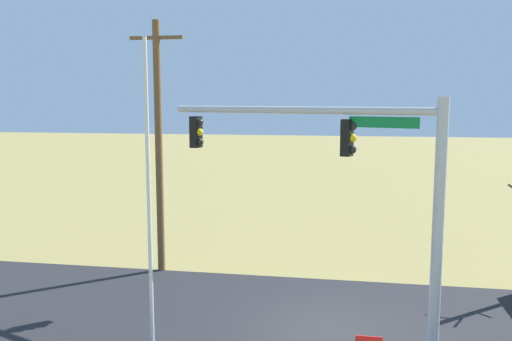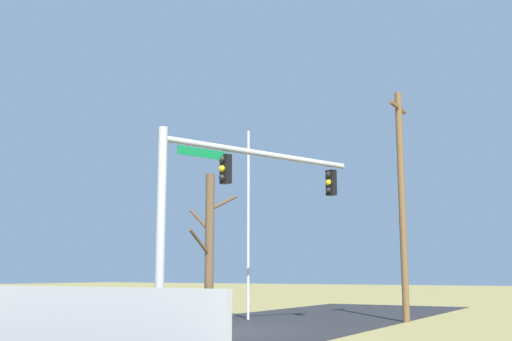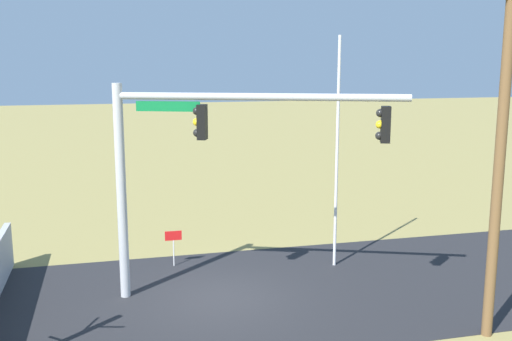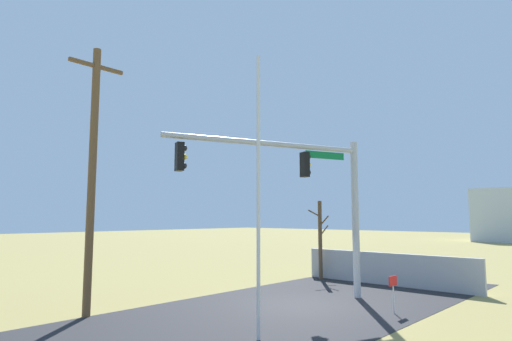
# 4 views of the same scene
# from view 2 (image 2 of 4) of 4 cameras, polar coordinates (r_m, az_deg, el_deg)

# --- Properties ---
(ground_plane) EXTENTS (160.00, 160.00, 0.00)m
(ground_plane) POSITION_cam_2_polar(r_m,az_deg,el_deg) (20.64, -2.54, -14.41)
(ground_plane) COLOR olive
(road_surface) EXTENTS (28.00, 8.00, 0.01)m
(road_surface) POSITION_cam_2_polar(r_m,az_deg,el_deg) (24.11, 2.68, -13.68)
(road_surface) COLOR #232326
(road_surface) RESTS_ON ground_plane
(sidewalk_corner) EXTENTS (6.00, 6.00, 0.01)m
(sidewalk_corner) POSITION_cam_2_polar(r_m,az_deg,el_deg) (18.08, -11.00, -14.96)
(sidewalk_corner) COLOR #B7B5AD
(sidewalk_corner) RESTS_ON ground_plane
(retaining_fence) EXTENTS (0.20, 8.44, 1.49)m
(retaining_fence) POSITION_cam_2_polar(r_m,az_deg,el_deg) (15.69, -15.97, -12.93)
(retaining_fence) COLOR #A8A8AD
(retaining_fence) RESTS_ON ground_plane
(signal_mast) EXTENTS (7.57, 3.11, 6.22)m
(signal_mast) POSITION_cam_2_polar(r_m,az_deg,el_deg) (20.18, -3.05, -1.91)
(signal_mast) COLOR #B2B5BA
(signal_mast) RESTS_ON ground_plane
(flagpole) EXTENTS (0.10, 0.10, 7.62)m
(flagpole) POSITION_cam_2_polar(r_m,az_deg,el_deg) (25.18, -0.71, -4.84)
(flagpole) COLOR silver
(flagpole) RESTS_ON ground_plane
(utility_pole) EXTENTS (1.90, 0.26, 8.88)m
(utility_pole) POSITION_cam_2_polar(r_m,az_deg,el_deg) (24.65, 13.21, -2.63)
(utility_pole) COLOR brown
(utility_pole) RESTS_ON ground_plane
(bare_tree) EXTENTS (1.27, 1.02, 4.01)m
(bare_tree) POSITION_cam_2_polar(r_m,az_deg,el_deg) (13.83, -4.32, -8.32)
(bare_tree) COLOR brown
(bare_tree) RESTS_ON ground_plane
(open_sign) EXTENTS (0.56, 0.04, 1.22)m
(open_sign) POSITION_cam_2_polar(r_m,az_deg,el_deg) (21.52, -10.93, -11.63)
(open_sign) COLOR silver
(open_sign) RESTS_ON ground_plane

